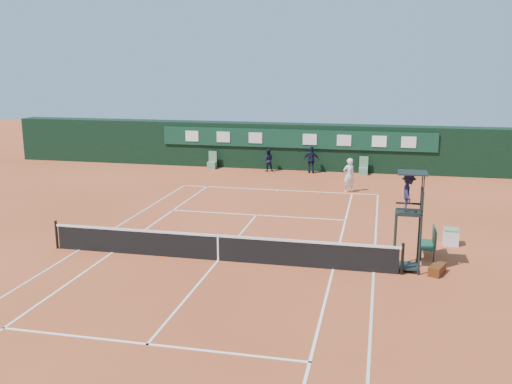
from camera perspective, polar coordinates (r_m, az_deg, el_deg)
ground at (r=20.67m, az=-3.79°, el=-6.85°), size 90.00×90.00×0.00m
court_lines at (r=20.67m, az=-3.79°, el=-6.84°), size 11.05×23.85×0.01m
tennis_net at (r=20.50m, az=-3.82°, el=-5.51°), size 12.90×0.10×1.10m
back_wall at (r=38.20m, az=4.05°, el=4.60°), size 40.00×1.65×3.00m
linesman_chair_left at (r=38.37m, az=-4.42°, el=2.83°), size 0.55×0.50×1.15m
linesman_chair_right at (r=36.77m, az=10.68°, el=2.20°), size 0.55×0.50×1.15m
umpire_chair at (r=19.69m, az=15.07°, el=-0.81°), size 0.96×0.95×3.42m
player_bench at (r=21.77m, az=17.01°, el=-4.72°), size 0.56×1.20×1.10m
tennis_bag at (r=20.26m, az=17.67°, el=-7.38°), size 0.66×0.94×0.32m
cooler at (r=23.53m, az=18.91°, el=-4.24°), size 0.57×0.57×0.65m
tennis_ball at (r=25.69m, az=8.21°, el=-2.93°), size 0.07×0.07×0.07m
player at (r=31.57m, az=9.27°, el=1.67°), size 0.82×0.75×1.87m
ball_kid_left at (r=37.21m, az=1.20°, el=3.20°), size 0.85×0.75×1.47m
ball_kid_right at (r=36.73m, az=5.57°, el=3.22°), size 1.04×0.50×1.73m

